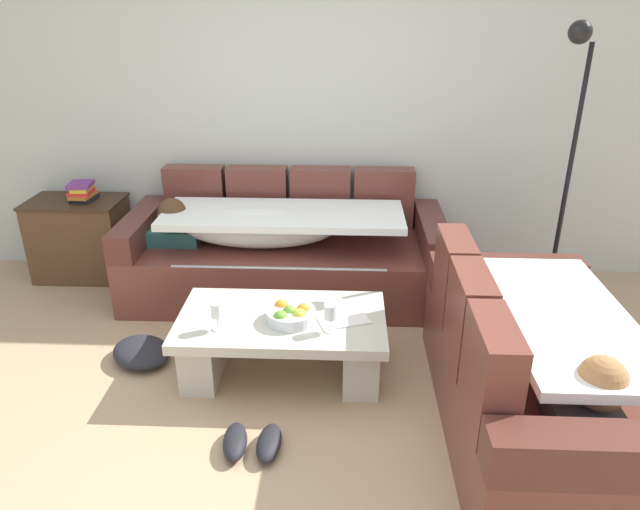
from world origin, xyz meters
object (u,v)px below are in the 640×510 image
(fruit_bowl, at_px, (291,314))
(book_stack_on_cabinet, at_px, (82,191))
(wine_glass_near_left, at_px, (217,311))
(open_magazine, at_px, (342,318))
(coffee_table, at_px, (282,338))
(wine_glass_near_right, at_px, (330,313))
(couch_along_wall, at_px, (281,252))
(side_cabinet, at_px, (81,239))
(floor_lamp, at_px, (566,157))
(pair_of_shoes, at_px, (252,442))
(couch_near_window, at_px, (535,374))
(crumpled_garment, at_px, (142,352))

(fruit_bowl, bearing_deg, book_stack_on_cabinet, 142.64)
(wine_glass_near_left, relative_size, open_magazine, 0.59)
(fruit_bowl, height_order, wine_glass_near_left, wine_glass_near_left)
(coffee_table, xyz_separation_m, wine_glass_near_right, (0.28, -0.15, 0.26))
(open_magazine, bearing_deg, couch_along_wall, 94.63)
(wine_glass_near_left, relative_size, book_stack_on_cabinet, 0.71)
(side_cabinet, height_order, floor_lamp, floor_lamp)
(book_stack_on_cabinet, distance_m, pair_of_shoes, 2.58)
(coffee_table, xyz_separation_m, pair_of_shoes, (-0.09, -0.67, -0.19))
(couch_along_wall, distance_m, fruit_bowl, 1.10)
(open_magazine, distance_m, floor_lamp, 1.85)
(floor_lamp, xyz_separation_m, pair_of_shoes, (-1.88, -1.55, -1.07))
(open_magazine, xyz_separation_m, book_stack_on_cabinet, (-2.01, 1.27, 0.33))
(couch_near_window, distance_m, coffee_table, 1.40)
(wine_glass_near_right, relative_size, floor_lamp, 0.09)
(coffee_table, distance_m, side_cabinet, 2.15)
(fruit_bowl, distance_m, side_cabinet, 2.22)
(book_stack_on_cabinet, xyz_separation_m, floor_lamp, (3.45, -0.38, 0.41))
(couch_along_wall, xyz_separation_m, wine_glass_near_left, (-0.22, -1.19, 0.16))
(book_stack_on_cabinet, xyz_separation_m, pair_of_shoes, (1.57, -1.93, -0.67))
(couch_near_window, xyz_separation_m, coffee_table, (-1.33, 0.43, -0.10))
(wine_glass_near_left, xyz_separation_m, wine_glass_near_right, (0.62, 0.01, 0.00))
(coffee_table, relative_size, floor_lamp, 0.62)
(couch_along_wall, relative_size, open_magazine, 8.27)
(open_magazine, xyz_separation_m, pair_of_shoes, (-0.44, -0.66, -0.34))
(couch_near_window, height_order, open_magazine, couch_near_window)
(pair_of_shoes, bearing_deg, coffee_table, 82.71)
(couch_along_wall, bearing_deg, book_stack_on_cabinet, 171.55)
(book_stack_on_cabinet, bearing_deg, floor_lamp, -6.33)
(wine_glass_near_right, height_order, pair_of_shoes, wine_glass_near_right)
(coffee_table, distance_m, open_magazine, 0.38)
(open_magazine, bearing_deg, wine_glass_near_left, 172.84)
(side_cabinet, bearing_deg, coffee_table, -36.07)
(floor_lamp, bearing_deg, pair_of_shoes, -140.46)
(couch_along_wall, distance_m, couch_near_window, 2.06)
(wine_glass_near_left, xyz_separation_m, pair_of_shoes, (0.25, -0.51, -0.45))
(coffee_table, height_order, wine_glass_near_left, wine_glass_near_left)
(book_stack_on_cabinet, bearing_deg, coffee_table, -37.38)
(fruit_bowl, height_order, floor_lamp, floor_lamp)
(floor_lamp, bearing_deg, wine_glass_near_left, -153.99)
(open_magazine, bearing_deg, couch_near_window, -43.07)
(coffee_table, bearing_deg, side_cabinet, 143.93)
(couch_along_wall, relative_size, wine_glass_near_right, 13.95)
(coffee_table, bearing_deg, wine_glass_near_right, -27.69)
(side_cabinet, relative_size, floor_lamp, 0.37)
(open_magazine, relative_size, crumpled_garment, 0.70)
(couch_near_window, relative_size, open_magazine, 6.19)
(couch_along_wall, xyz_separation_m, wine_glass_near_right, (0.40, -1.19, 0.16))
(coffee_table, distance_m, fruit_bowl, 0.20)
(coffee_table, distance_m, wine_glass_near_left, 0.45)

